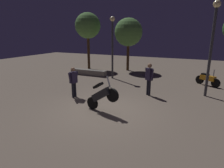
{
  "coord_description": "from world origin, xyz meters",
  "views": [
    {
      "loc": [
        3.59,
        -6.86,
        3.25
      ],
      "look_at": [
        0.01,
        0.82,
        1.0
      ],
      "focal_mm": 30.5,
      "sensor_mm": 36.0,
      "label": 1
    }
  ],
  "objects": [
    {
      "name": "person_rider_beside",
      "position": [
        1.21,
        2.91,
        1.05
      ],
      "size": [
        0.59,
        0.46,
        1.74
      ],
      "rotation": [
        0.0,
        0.0,
        0.95
      ],
      "color": "black",
      "rests_on": "ground_plane"
    },
    {
      "name": "person_bystander_far",
      "position": [
        -2.25,
        0.95,
        0.94
      ],
      "size": [
        0.3,
        0.66,
        1.59
      ],
      "rotation": [
        0.0,
        0.0,
        2.96
      ],
      "color": "black",
      "rests_on": "ground_plane"
    },
    {
      "name": "motorcycle_black_foreground",
      "position": [
        0.01,
        -0.18,
        0.74
      ],
      "size": [
        1.65,
        0.49,
        1.63
      ],
      "rotation": [
        0.0,
        0.0,
        -0.21
      ],
      "color": "black",
      "rests_on": "ground_plane"
    },
    {
      "name": "ground_plane",
      "position": [
        0.0,
        0.0,
        0.0
      ],
      "size": [
        40.0,
        40.0,
        0.0
      ],
      "primitive_type": "plane",
      "color": "#756656"
    },
    {
      "name": "planter_wall_low",
      "position": [
        -4.49,
        5.95,
        0.23
      ],
      "size": [
        3.09,
        0.5,
        0.45
      ],
      "color": "gray",
      "rests_on": "ground_plane"
    },
    {
      "name": "tree_right_bg",
      "position": [
        -2.36,
        9.28,
        3.35
      ],
      "size": [
        2.43,
        2.43,
        4.58
      ],
      "color": "#4C331E",
      "rests_on": "ground_plane"
    },
    {
      "name": "tree_left_bg",
      "position": [
        -6.01,
        8.52,
        3.91
      ],
      "size": [
        2.3,
        2.3,
        5.1
      ],
      "color": "#4C331E",
      "rests_on": "ground_plane"
    },
    {
      "name": "streetlamp_near",
      "position": [
        -2.28,
        5.81,
        2.85
      ],
      "size": [
        0.36,
        0.36,
        4.41
      ],
      "color": "#38383D",
      "rests_on": "ground_plane"
    },
    {
      "name": "motorcycle_orange_parked_left",
      "position": [
        4.14,
        6.46,
        0.44
      ],
      "size": [
        1.43,
        1.01,
        1.11
      ],
      "rotation": [
        0.0,
        0.0,
        5.69
      ],
      "color": "black",
      "rests_on": "ground_plane"
    },
    {
      "name": "streetlamp_far",
      "position": [
        4.02,
        4.08,
        3.07
      ],
      "size": [
        0.36,
        0.36,
        4.8
      ],
      "color": "#38383D",
      "rests_on": "ground_plane"
    }
  ]
}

